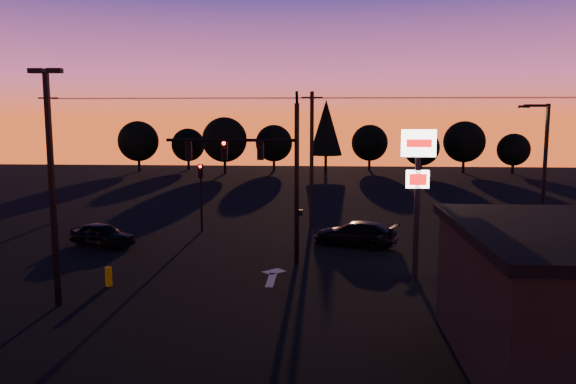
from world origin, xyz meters
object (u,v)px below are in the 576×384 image
object	(u,v)px
streetlight	(542,175)
car_right	(355,234)
parking_lot_light	(51,172)
pylon_sign	(418,172)
suv_parked	(536,298)
traffic_signal_mast	(265,166)
bollard	(109,277)
secondary_signal	(201,187)
car_left	(102,234)

from	to	relation	value
streetlight	car_right	world-z (taller)	streetlight
parking_lot_light	pylon_sign	distance (m)	15.19
streetlight	suv_parked	xyz separation A→B (m)	(-3.18, -8.44, -3.74)
parking_lot_light	pylon_sign	world-z (taller)	parking_lot_light
traffic_signal_mast	car_right	distance (m)	7.58
streetlight	pylon_sign	bearing A→B (deg)	-149.92
parking_lot_light	bollard	bearing A→B (deg)	69.29
parking_lot_light	streetlight	bearing A→B (deg)	21.65
secondary_signal	streetlight	distance (m)	19.89
car_left	parking_lot_light	bearing A→B (deg)	-146.32
car_left	car_right	world-z (taller)	car_right
car_left	bollard	bearing A→B (deg)	-135.36
streetlight	car_left	world-z (taller)	streetlight
traffic_signal_mast	secondary_signal	bearing A→B (deg)	123.19
car_left	car_right	size ratio (longest dim) A/B	0.81
secondary_signal	car_right	world-z (taller)	secondary_signal
car_left	suv_parked	distance (m)	22.87
traffic_signal_mast	parking_lot_light	distance (m)	10.19
parking_lot_light	suv_parked	bearing A→B (deg)	0.18
secondary_signal	car_left	distance (m)	6.84
pylon_sign	secondary_signal	bearing A→B (deg)	140.23
car_left	suv_parked	size ratio (longest dim) A/B	0.80
traffic_signal_mast	car_left	world-z (taller)	traffic_signal_mast
bollard	suv_parked	xyz separation A→B (m)	(17.24, -2.58, 0.25)
secondary_signal	pylon_sign	size ratio (longest dim) A/B	0.64
traffic_signal_mast	secondary_signal	xyz separation A→B (m)	(-4.90, 7.49, -2.07)
car_right	streetlight	bearing A→B (deg)	94.97
secondary_signal	parking_lot_light	world-z (taller)	parking_lot_light
suv_parked	traffic_signal_mast	bearing A→B (deg)	156.91
pylon_sign	suv_parked	size ratio (longest dim) A/B	1.40
bollard	pylon_sign	bearing A→B (deg)	7.85
parking_lot_light	car_right	world-z (taller)	parking_lot_light
pylon_sign	streetlight	distance (m)	8.00
streetlight	parking_lot_light	bearing A→B (deg)	-158.35
bollard	car_left	bearing A→B (deg)	113.74
traffic_signal_mast	bollard	world-z (taller)	traffic_signal_mast
parking_lot_light	pylon_sign	bearing A→B (deg)	17.23
car_right	parking_lot_light	bearing A→B (deg)	-26.77
parking_lot_light	pylon_sign	xyz separation A→B (m)	(14.50, 4.50, -0.36)
pylon_sign	car_right	distance (m)	8.19
parking_lot_light	car_left	size ratio (longest dim) A/B	2.35
secondary_signal	streetlight	bearing A→B (deg)	-17.56
traffic_signal_mast	parking_lot_light	xyz separation A→B (m)	(-7.40, -6.99, 0.33)
traffic_signal_mast	parking_lot_light	world-z (taller)	parking_lot_light
traffic_signal_mast	suv_parked	distance (m)	13.55
traffic_signal_mast	streetlight	xyz separation A→B (m)	(14.01, 1.51, -0.52)
secondary_signal	streetlight	size ratio (longest dim) A/B	0.54
streetlight	car_left	xyz separation A→B (m)	(-23.71, 1.63, -3.76)
parking_lot_light	traffic_signal_mast	bearing A→B (deg)	43.37
secondary_signal	car_right	xyz separation A→B (m)	(9.65, -3.37, -2.16)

